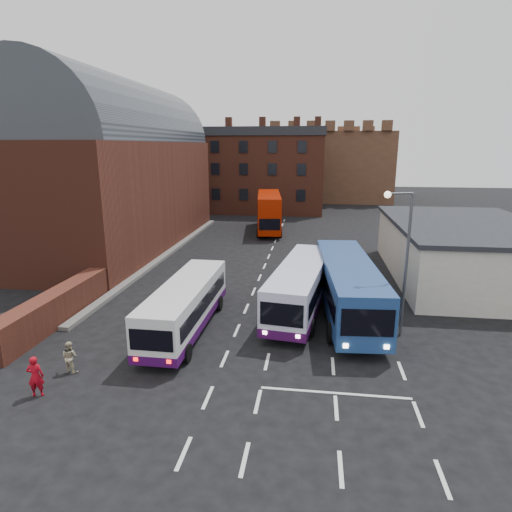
# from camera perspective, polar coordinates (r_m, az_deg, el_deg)

# --- Properties ---
(ground) EXTENTS (180.00, 180.00, 0.00)m
(ground) POSITION_cam_1_polar(r_m,az_deg,el_deg) (21.28, -3.76, -12.51)
(ground) COLOR black
(railway_station) EXTENTS (12.00, 28.00, 16.00)m
(railway_station) POSITION_cam_1_polar(r_m,az_deg,el_deg) (44.11, -18.67, 11.14)
(railway_station) COLOR #602B1E
(railway_station) RESTS_ON ground
(forecourt_wall) EXTENTS (1.20, 10.00, 1.80)m
(forecourt_wall) POSITION_cam_1_polar(r_m,az_deg,el_deg) (26.43, -25.22, -6.29)
(forecourt_wall) COLOR #602B1E
(forecourt_wall) RESTS_ON ground
(cream_building) EXTENTS (10.40, 16.40, 4.25)m
(cream_building) POSITION_cam_1_polar(r_m,az_deg,el_deg) (35.19, 25.96, 0.71)
(cream_building) COLOR beige
(cream_building) RESTS_ON ground
(brick_terrace) EXTENTS (22.00, 10.00, 11.00)m
(brick_terrace) POSITION_cam_1_polar(r_m,az_deg,el_deg) (65.44, -0.93, 10.86)
(brick_terrace) COLOR brown
(brick_terrace) RESTS_ON ground
(castle_keep) EXTENTS (22.00, 22.00, 12.00)m
(castle_keep) POSITION_cam_1_polar(r_m,az_deg,el_deg) (84.66, 9.43, 11.84)
(castle_keep) COLOR brown
(castle_keep) RESTS_ON ground
(bus_white_outbound) EXTENTS (2.51, 9.66, 2.63)m
(bus_white_outbound) POSITION_cam_1_polar(r_m,az_deg,el_deg) (23.17, -9.35, -6.18)
(bus_white_outbound) COLOR silver
(bus_white_outbound) RESTS_ON ground
(bus_white_inbound) EXTENTS (3.83, 10.80, 2.88)m
(bus_white_inbound) POSITION_cam_1_polar(r_m,az_deg,el_deg) (25.56, 5.98, -3.71)
(bus_white_inbound) COLOR silver
(bus_white_inbound) RESTS_ON ground
(bus_blue) EXTENTS (3.64, 11.94, 3.21)m
(bus_blue) POSITION_cam_1_polar(r_m,az_deg,el_deg) (25.30, 12.17, -3.70)
(bus_blue) COLOR navy
(bus_blue) RESTS_ON ground
(bus_red_double) EXTENTS (3.77, 11.07, 4.34)m
(bus_red_double) POSITION_cam_1_polar(r_m,az_deg,el_deg) (49.46, 1.74, 5.95)
(bus_red_double) COLOR #9B1600
(bus_red_double) RESTS_ON ground
(street_lamp) EXTENTS (1.48, 0.65, 7.56)m
(street_lamp) POSITION_cam_1_polar(r_m,az_deg,el_deg) (22.46, 18.97, 0.59)
(street_lamp) COLOR #4C4F52
(street_lamp) RESTS_ON ground
(pedestrian_red) EXTENTS (0.71, 0.56, 1.71)m
(pedestrian_red) POSITION_cam_1_polar(r_m,az_deg,el_deg) (19.51, -27.34, -14.06)
(pedestrian_red) COLOR #A30815
(pedestrian_red) RESTS_ON ground
(pedestrian_beige) EXTENTS (0.79, 0.67, 1.43)m
(pedestrian_beige) POSITION_cam_1_polar(r_m,az_deg,el_deg) (20.83, -23.59, -12.22)
(pedestrian_beige) COLOR tan
(pedestrian_beige) RESTS_ON ground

